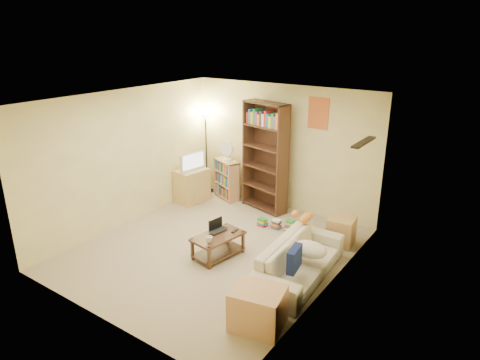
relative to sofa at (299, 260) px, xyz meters
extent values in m
plane|color=#B9AB8A|center=(-1.55, -0.05, -0.28)|extent=(4.50, 4.50, 0.00)
cube|color=beige|center=(-1.55, 2.20, 0.97)|extent=(4.00, 0.04, 2.50)
cube|color=beige|center=(-1.55, -2.30, 0.97)|extent=(4.00, 0.04, 2.50)
cube|color=beige|center=(-3.55, -0.05, 0.97)|extent=(0.04, 4.50, 2.50)
cube|color=beige|center=(0.45, -0.05, 0.97)|extent=(0.04, 4.50, 2.50)
cube|color=white|center=(-1.55, -0.05, 2.22)|extent=(4.00, 4.50, 0.04)
cube|color=red|center=(-0.83, 2.19, 1.74)|extent=(0.40, 0.02, 0.58)
cube|color=black|center=(0.37, 1.25, 1.57)|extent=(0.12, 0.80, 0.03)
imported|color=beige|center=(0.00, 0.00, 0.00)|extent=(2.00, 1.00, 0.55)
cube|color=#121E52|center=(0.12, -0.40, 0.25)|extent=(0.17, 0.38, 0.33)
ellipsoid|color=beige|center=(0.13, 0.05, 0.20)|extent=(0.51, 0.36, 0.22)
ellipsoid|color=orange|center=(-0.26, 0.71, 0.35)|extent=(0.36, 0.18, 0.14)
sphere|color=orange|center=(-0.46, 0.70, 0.37)|extent=(0.12, 0.12, 0.12)
cube|color=#462C1A|center=(-1.36, -0.19, 0.08)|extent=(0.61, 0.91, 0.04)
cube|color=#462C1A|center=(-1.36, -0.19, -0.20)|extent=(0.58, 0.86, 0.03)
cube|color=#462C1A|center=(-1.62, -0.52, -0.09)|extent=(0.04, 0.04, 0.37)
cube|color=#462C1A|center=(-1.23, -0.59, -0.09)|extent=(0.04, 0.04, 0.37)
cube|color=#462C1A|center=(-1.49, 0.21, -0.09)|extent=(0.04, 0.04, 0.37)
cube|color=#462C1A|center=(-1.10, 0.14, -0.09)|extent=(0.04, 0.04, 0.37)
imported|color=black|center=(-1.38, -0.09, 0.11)|extent=(0.40, 0.31, 0.03)
cube|color=white|center=(-1.50, -0.06, 0.21)|extent=(0.06, 0.28, 0.19)
imported|color=white|center=(-1.32, -0.45, 0.14)|extent=(0.14, 0.14, 0.09)
cube|color=black|center=(-1.22, 0.07, 0.11)|extent=(0.07, 0.15, 0.02)
cube|color=#D9B469|center=(-3.25, 1.36, 0.08)|extent=(0.56, 0.72, 0.70)
imported|color=black|center=(-3.25, 1.36, 0.61)|extent=(0.67, 0.27, 0.37)
cube|color=#442A1A|center=(-1.77, 1.90, 0.81)|extent=(1.03, 0.54, 2.18)
cube|color=#D9B56A|center=(-2.75, 1.93, 0.15)|extent=(0.72, 0.51, 0.86)
cylinder|color=white|center=(-2.70, 1.91, 0.60)|extent=(0.17, 0.17, 0.04)
cylinder|color=white|center=(-2.70, 1.91, 0.70)|extent=(0.02, 0.02, 0.17)
cylinder|color=white|center=(-2.70, 1.88, 0.86)|extent=(0.30, 0.06, 0.30)
cylinder|color=black|center=(-3.35, 2.00, -0.26)|extent=(0.26, 0.26, 0.03)
cylinder|color=black|center=(-3.35, 2.00, 0.56)|extent=(0.03, 0.03, 1.67)
cone|color=#F8E3C1|center=(-3.35, 2.00, 1.44)|extent=(0.30, 0.30, 0.13)
cube|color=tan|center=(0.11, 1.33, -0.03)|extent=(0.47, 0.47, 0.49)
cube|color=tan|center=(0.10, -1.29, -0.02)|extent=(0.72, 0.64, 0.52)
cube|color=red|center=(-1.36, 1.17, -0.20)|extent=(0.17, 0.14, 0.15)
cube|color=#1966B2|center=(-1.09, 1.22, -0.19)|extent=(0.17, 0.14, 0.18)
cube|color=gold|center=(-0.83, 1.26, -0.17)|extent=(0.17, 0.14, 0.21)
cube|color=#268C33|center=(-0.56, 1.31, -0.19)|extent=(0.17, 0.14, 0.17)
camera|label=1|loc=(2.42, -5.03, 3.21)|focal=32.00mm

